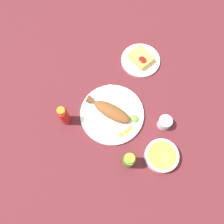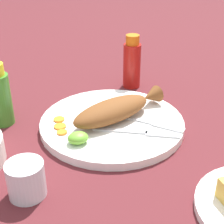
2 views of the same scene
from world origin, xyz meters
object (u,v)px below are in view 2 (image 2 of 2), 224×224
Objects in this scene: hot_sauce_bottle_red at (132,63)px; fork_near at (149,122)px; main_plate at (112,123)px; fork_far at (141,133)px; salt_cup at (26,181)px; fried_fish at (116,109)px.

fork_near is at bearing 77.50° from hot_sauce_bottle_red.
hot_sauce_bottle_red is (-0.12, -0.19, 0.06)m from main_plate.
fork_far is at bearing 117.92° from main_plate.
salt_cup is at bearing -111.03° from fork_near.
main_plate is 2.26× the size of fork_near.
fork_near is at bearing 73.10° from fork_far.
fork_far is 0.26m from salt_cup.
fork_far is 2.68× the size of salt_cup.
fork_near is 2.22× the size of salt_cup.
main_plate is 0.23m from hot_sauce_bottle_red.
fork_near is 0.24m from hot_sauce_bottle_red.
salt_cup reaches higher than fork_far.
hot_sauce_bottle_red is (-0.05, -0.23, 0.05)m from fork_near.
salt_cup reaches higher than fork_near.
fried_fish is 0.27m from salt_cup.
salt_cup is at bearing 47.13° from hot_sauce_bottle_red.
main_plate is at bearing 57.41° from hot_sauce_bottle_red.
fork_near is (-0.06, 0.04, -0.02)m from fried_fish.
fried_fish is at bearing 136.81° from fork_far.
main_plate is 1.86× the size of fork_far.
fried_fish is 3.82× the size of salt_cup.
fork_near is 0.97× the size of hot_sauce_bottle_red.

